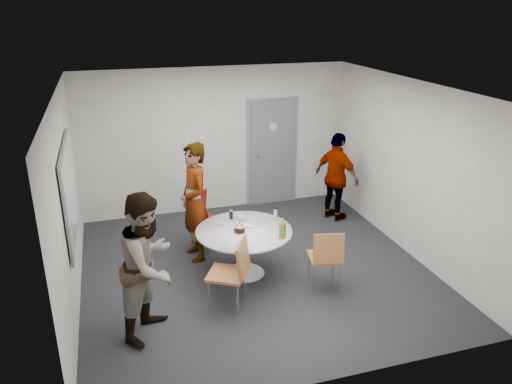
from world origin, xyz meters
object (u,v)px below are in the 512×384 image
object	(u,v)px
door	(272,153)
table	(246,236)
whiteboard	(70,191)
chair_near_left	(234,268)
person_left	(149,265)
chair_near_right	(326,255)
person_main	(194,202)
person_right	(337,177)
chair_far	(202,214)

from	to	relation	value
door	table	bearing A→B (deg)	-116.10
whiteboard	chair_near_left	xyz separation A→B (m)	(1.91, -1.11, -0.86)
table	person_left	size ratio (longest dim) A/B	0.77
chair_near_right	person_left	xyz separation A→B (m)	(-2.37, -0.21, 0.34)
person_main	person_left	distance (m)	1.90
chair_near_left	person_main	size ratio (longest dim) A/B	0.52
chair_near_left	person_right	world-z (taller)	person_right
chair_near_right	person_right	size ratio (longest dim) A/B	0.56
chair_far	person_main	size ratio (longest dim) A/B	0.49
whiteboard	chair_near_left	world-z (taller)	whiteboard
chair_near_right	person_main	xyz separation A→B (m)	(-1.52, 1.49, 0.37)
chair_near_left	person_main	distance (m)	1.60
chair_far	person_left	world-z (taller)	person_left
door	person_left	distance (m)	4.46
chair_far	person_main	distance (m)	0.55
chair_near_left	person_right	bearing A→B (deg)	-18.82
chair_near_left	chair_near_right	distance (m)	1.31
chair_near_right	person_main	size ratio (longest dim) A/B	0.49
chair_near_left	person_main	xyz separation A→B (m)	(-0.21, 1.55, 0.33)
chair_far	door	bearing A→B (deg)	-173.80
whiteboard	person_left	size ratio (longest dim) A/B	1.06
table	chair_near_left	bearing A→B (deg)	-115.43
person_left	chair_far	bearing A→B (deg)	8.35
table	person_right	bearing A→B (deg)	34.68
whiteboard	chair_far	world-z (taller)	whiteboard
person_main	person_right	bearing A→B (deg)	96.01
whiteboard	chair_far	size ratio (longest dim) A/B	2.09
chair_far	person_main	bearing A→B (deg)	29.40
door	chair_far	size ratio (longest dim) A/B	2.33
person_right	table	bearing A→B (deg)	99.75
door	whiteboard	distance (m)	4.25
person_left	person_main	bearing A→B (deg)	8.20
chair_near_left	door	bearing A→B (deg)	3.07
person_left	whiteboard	bearing A→B (deg)	68.74
chair_near_left	chair_near_right	world-z (taller)	chair_near_left
door	person_left	bearing A→B (deg)	-127.42
door	chair_near_right	bearing A→B (deg)	-95.83
whiteboard	chair_far	xyz separation A→B (m)	(1.88, 0.81, -0.89)
table	person_main	size ratio (longest dim) A/B	0.75
table	whiteboard	bearing A→B (deg)	172.25
door	chair_near_left	size ratio (longest dim) A/B	2.19
table	chair_near_left	xyz separation A→B (m)	(-0.38, -0.80, -0.03)
door	whiteboard	size ratio (longest dim) A/B	1.12
person_main	table	bearing A→B (deg)	29.48
door	chair_near_right	distance (m)	3.38
door	whiteboard	bearing A→B (deg)	-147.34
whiteboard	person_main	xyz separation A→B (m)	(1.70, 0.44, -0.53)
whiteboard	person_left	distance (m)	1.62
table	person_right	xyz separation A→B (m)	(2.12, 1.47, 0.19)
chair_near_right	person_main	world-z (taller)	person_main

